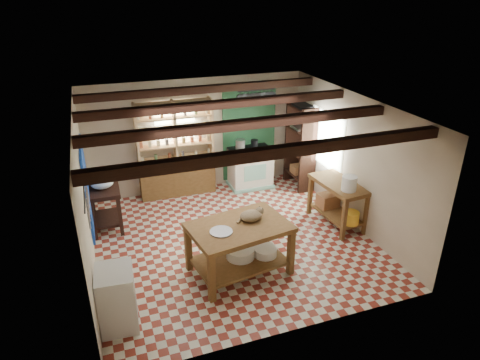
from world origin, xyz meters
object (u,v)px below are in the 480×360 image
object	(u,v)px
stove	(250,168)
white_cabinet	(117,298)
right_counter	(337,203)
cat	(251,216)
prep_table	(106,208)
work_table	(239,249)

from	to	relation	value
stove	white_cabinet	world-z (taller)	stove
right_counter	cat	size ratio (longest dim) A/B	3.36
prep_table	cat	world-z (taller)	cat
prep_table	white_cabinet	world-z (taller)	white_cabinet
stove	cat	world-z (taller)	cat
stove	right_counter	distance (m)	2.46
prep_table	right_counter	bearing A→B (deg)	-16.45
prep_table	right_counter	world-z (taller)	right_counter
work_table	cat	xyz separation A→B (m)	(0.24, 0.09, 0.53)
stove	right_counter	size ratio (longest dim) A/B	0.77
white_cabinet	cat	world-z (taller)	cat
stove	prep_table	world-z (taller)	stove
work_table	prep_table	xyz separation A→B (m)	(-2.00, 2.22, -0.01)
white_cabinet	cat	distance (m)	2.42
work_table	prep_table	bearing A→B (deg)	122.74
white_cabinet	right_counter	distance (m)	4.64
work_table	stove	bearing A→B (deg)	57.04
white_cabinet	cat	bearing A→B (deg)	20.70
stove	right_counter	world-z (taller)	stove
work_table	stove	distance (m)	3.39
stove	right_counter	xyz separation A→B (m)	(1.01, -2.24, -0.02)
right_counter	cat	distance (m)	2.34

